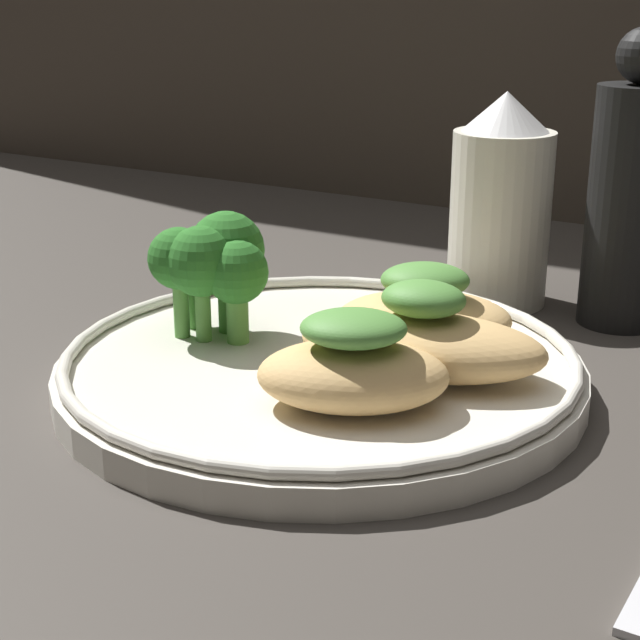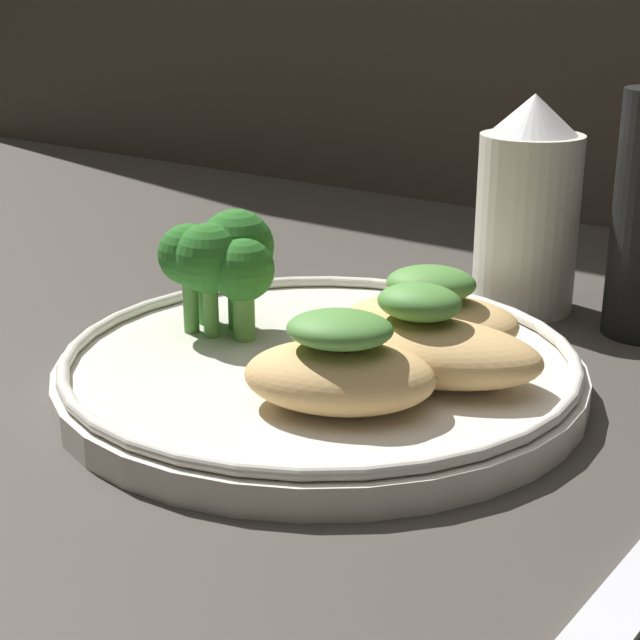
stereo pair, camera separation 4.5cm
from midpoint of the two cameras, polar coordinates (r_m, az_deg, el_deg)
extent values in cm
cube|color=#3D3833|center=(46.84, 2.78, -4.56)|extent=(180.00, 180.00, 1.00)
cylinder|color=silver|center=(46.37, 2.81, -3.20)|extent=(24.82, 24.82, 1.40)
torus|color=silver|center=(46.00, 2.83, -2.05)|extent=(24.22, 24.22, 0.60)
ellipsoid|color=tan|center=(40.68, 4.34, -3.37)|extent=(9.61, 8.53, 2.75)
ellipsoid|color=#518E3D|center=(39.93, 4.42, -0.59)|extent=(5.57, 5.20, 1.44)
ellipsoid|color=tan|center=(43.88, 8.68, -1.76)|extent=(12.19, 8.05, 2.84)
ellipsoid|color=#518E3D|center=(43.15, 8.82, 0.98)|extent=(4.40, 3.85, 1.58)
ellipsoid|color=tan|center=(48.07, 9.10, -0.20)|extent=(10.60, 9.66, 2.37)
ellipsoid|color=#518E3D|center=(47.45, 9.22, 2.08)|extent=(5.44, 5.08, 1.63)
cylinder|color=#569942|center=(48.40, -1.71, 0.26)|extent=(1.09, 1.09, 2.51)
sphere|color=#286B23|center=(47.68, -1.74, 2.94)|extent=(3.15, 3.15, 3.15)
cylinder|color=#569942|center=(49.83, -2.22, 1.09)|extent=(1.02, 1.02, 2.96)
sphere|color=#286B23|center=(49.03, -2.26, 4.23)|extent=(3.84, 3.84, 3.84)
cylinder|color=#569942|center=(50.89, -4.11, 1.11)|extent=(1.02, 1.02, 2.39)
sphere|color=#286B23|center=(50.25, -4.17, 3.50)|extent=(2.89, 2.89, 2.89)
cylinder|color=#569942|center=(49.46, -4.94, 0.91)|extent=(0.79, 0.79, 2.99)
sphere|color=#286B23|center=(48.72, -5.03, 3.78)|extent=(3.07, 3.07, 3.07)
cylinder|color=#569942|center=(48.74, -3.73, 0.59)|extent=(0.78, 0.78, 2.87)
sphere|color=#286B23|center=(47.97, -3.80, 3.58)|extent=(3.46, 3.46, 3.46)
cylinder|color=silver|center=(58.15, 14.14, 5.43)|extent=(5.87, 5.87, 10.20)
cone|color=white|center=(57.05, 14.65, 11.51)|extent=(4.99, 4.99, 2.24)
camera|label=1|loc=(0.02, -87.14, 0.99)|focal=55.00mm
camera|label=2|loc=(0.02, 92.86, -0.99)|focal=55.00mm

